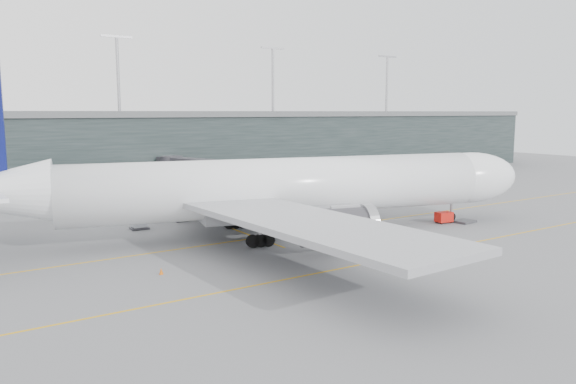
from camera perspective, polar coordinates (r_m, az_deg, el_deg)
ground at (r=69.02m, az=-8.42°, el=-4.53°), size 320.00×320.00×0.00m
taxiline_a at (r=65.51m, az=-6.92°, el=-5.18°), size 160.00×0.25×0.02m
taxiline_b at (r=52.19m, az=1.14°, el=-8.60°), size 160.00×0.25×0.02m
taxiline_lead_main at (r=88.96m, az=-11.03°, el=-1.73°), size 0.25×60.00×0.02m
terminal at (r=122.60m, az=-20.22°, el=4.17°), size 240.00×36.00×29.00m
main_aircraft at (r=68.53m, az=-1.00°, el=0.39°), size 72.89×67.25×20.65m
jet_bridge at (r=97.96m, az=-5.03°, el=2.29°), size 16.94×43.43×6.81m
gse_cart at (r=79.36m, az=15.55°, el=-2.46°), size 2.39×1.69×1.52m
baggage_dolly at (r=80.70m, az=17.48°, el=-2.86°), size 2.98×2.47×0.28m
uld_a at (r=74.94m, az=-14.90°, el=-2.87°), size 2.36×1.95×2.05m
uld_b at (r=79.35m, az=-13.21°, el=-2.32°), size 2.24×1.96×1.76m
uld_c at (r=78.99m, az=-10.84°, el=-2.36°), size 1.79×1.44×1.61m
cone_nose at (r=85.10m, az=15.09°, el=-2.05°), size 0.49×0.49×0.79m
cone_wing_stbd at (r=57.26m, az=7.89°, el=-6.82°), size 0.42×0.42×0.66m
cone_wing_port at (r=83.06m, az=-4.40°, el=-2.05°), size 0.47×0.47×0.76m
cone_tail at (r=54.14m, az=-12.76°, el=-7.84°), size 0.40×0.40×0.63m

